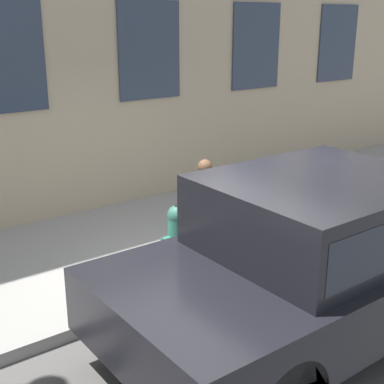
% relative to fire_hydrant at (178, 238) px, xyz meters
% --- Properties ---
extents(ground_plane, '(80.00, 80.00, 0.00)m').
position_rel_fire_hydrant_xyz_m(ground_plane, '(-0.43, -0.16, -0.58)').
color(ground_plane, '#514F4C').
extents(sidewalk, '(3.11, 60.00, 0.14)m').
position_rel_fire_hydrant_xyz_m(sidewalk, '(1.12, -0.16, -0.51)').
color(sidewalk, gray).
rests_on(sidewalk, ground_plane).
extents(fire_hydrant, '(0.33, 0.45, 0.86)m').
position_rel_fire_hydrant_xyz_m(fire_hydrant, '(0.00, 0.00, 0.00)').
color(fire_hydrant, '#2D7260').
rests_on(fire_hydrant, sidewalk).
extents(person, '(0.29, 0.19, 1.22)m').
position_rel_fire_hydrant_xyz_m(person, '(0.42, -0.74, 0.29)').
color(person, '#232328').
rests_on(person, sidewalk).
extents(parked_car_charcoal_near, '(2.01, 4.44, 1.69)m').
position_rel_fire_hydrant_xyz_m(parked_car_charcoal_near, '(-1.78, -0.43, 0.36)').
color(parked_car_charcoal_near, black).
rests_on(parked_car_charcoal_near, ground_plane).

